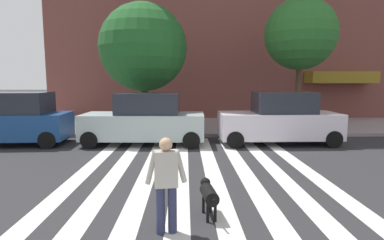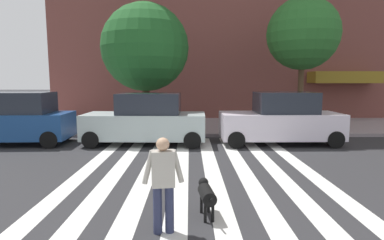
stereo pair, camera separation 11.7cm
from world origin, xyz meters
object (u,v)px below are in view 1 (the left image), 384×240
object	(u,v)px
street_tree_nearest	(143,48)
dog_on_leash	(209,194)
parked_car_third_in_line	(279,120)
street_tree_middle	(300,34)
parked_car_near_curb	(12,120)
parked_car_behind_first	(145,120)
pedestrian_dog_walker	(166,180)

from	to	relation	value
street_tree_nearest	dog_on_leash	bearing A→B (deg)	-75.61
parked_car_third_in_line	street_tree_middle	size ratio (longest dim) A/B	0.74
parked_car_near_curb	parked_car_third_in_line	distance (m)	10.71
parked_car_behind_first	street_tree_middle	bearing A→B (deg)	23.85
pedestrian_dog_walker	dog_on_leash	world-z (taller)	pedestrian_dog_walker
street_tree_nearest	street_tree_middle	world-z (taller)	street_tree_middle
street_tree_middle	pedestrian_dog_walker	bearing A→B (deg)	-119.50
parked_car_near_curb	parked_car_behind_first	world-z (taller)	parked_car_near_curb
street_tree_nearest	street_tree_middle	bearing A→B (deg)	4.03
parked_car_third_in_line	dog_on_leash	world-z (taller)	parked_car_third_in_line
street_tree_middle	parked_car_behind_first	bearing A→B (deg)	-156.15
parked_car_behind_first	parked_car_third_in_line	world-z (taller)	parked_car_third_in_line
pedestrian_dog_walker	street_tree_middle	bearing A→B (deg)	60.50
parked_car_behind_first	parked_car_third_in_line	distance (m)	5.44
parked_car_near_curb	pedestrian_dog_walker	size ratio (longest dim) A/B	2.71
street_tree_middle	pedestrian_dog_walker	world-z (taller)	street_tree_middle
parked_car_third_in_line	parked_car_near_curb	bearing A→B (deg)	179.99
parked_car_near_curb	dog_on_leash	distance (m)	10.00
street_tree_nearest	dog_on_leash	xyz separation A→B (m)	(2.43, -9.48, -3.66)
parked_car_near_curb	street_tree_middle	world-z (taller)	street_tree_middle
street_tree_nearest	pedestrian_dog_walker	size ratio (longest dim) A/B	3.69
pedestrian_dog_walker	dog_on_leash	size ratio (longest dim) A/B	1.64
pedestrian_dog_walker	parked_car_third_in_line	bearing A→B (deg)	60.88
parked_car_behind_first	parked_car_near_curb	bearing A→B (deg)	179.97
parked_car_third_in_line	street_tree_nearest	bearing A→B (deg)	155.05
parked_car_near_curb	street_tree_nearest	world-z (taller)	street_tree_nearest
street_tree_nearest	dog_on_leash	distance (m)	10.45
parked_car_third_in_line	street_tree_nearest	distance (m)	7.13
parked_car_behind_first	street_tree_nearest	bearing A→B (deg)	97.72
parked_car_third_in_line	pedestrian_dog_walker	bearing A→B (deg)	-119.12
parked_car_third_in_line	dog_on_leash	xyz separation A→B (m)	(-3.38, -6.78, -0.53)
parked_car_behind_first	dog_on_leash	distance (m)	7.10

